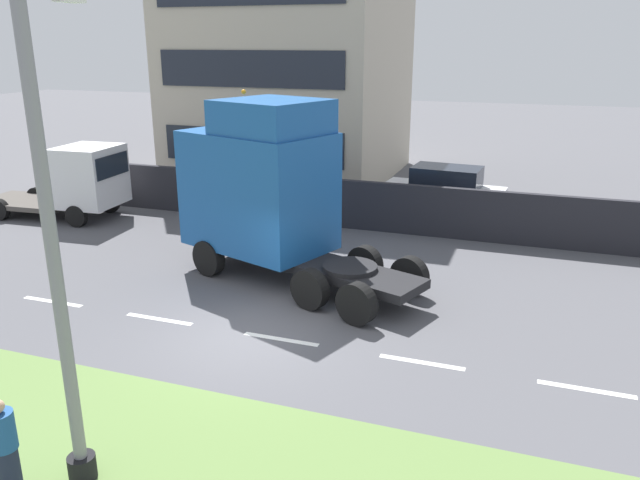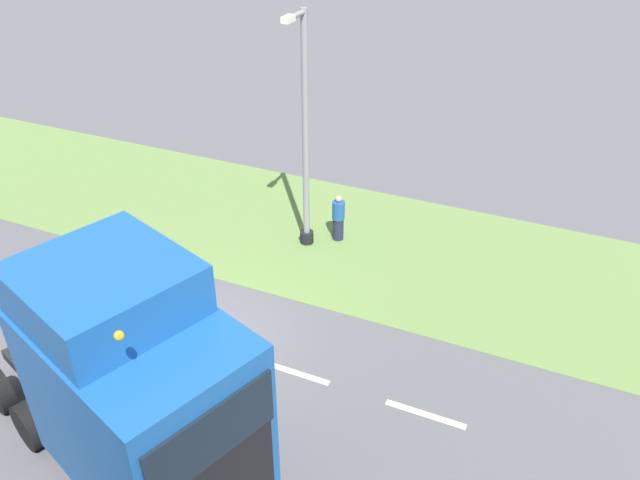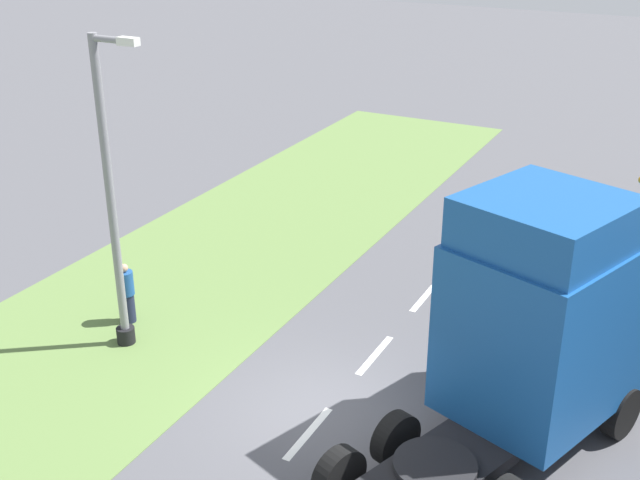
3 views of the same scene
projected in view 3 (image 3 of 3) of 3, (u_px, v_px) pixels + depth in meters
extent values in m
plane|color=#515156|center=(325.00, 414.00, 16.13)|extent=(120.00, 120.00, 0.00)
cube|color=#607F42|center=(96.00, 342.00, 18.65)|extent=(7.00, 44.00, 0.01)
cube|color=white|center=(308.00, 433.00, 15.56)|extent=(0.16, 1.80, 0.00)
cube|color=white|center=(375.00, 355.00, 18.16)|extent=(0.16, 1.80, 0.00)
cube|color=white|center=(425.00, 297.00, 20.76)|extent=(0.16, 1.80, 0.00)
cube|color=black|center=(492.00, 433.00, 14.49)|extent=(3.75, 7.25, 0.24)
cube|color=#195199|center=(552.00, 318.00, 14.80)|extent=(3.76, 4.59, 3.27)
cube|color=black|center=(602.00, 316.00, 16.34)|extent=(2.09, 0.79, 1.83)
cube|color=black|center=(612.00, 252.00, 15.76)|extent=(2.21, 0.84, 1.05)
cube|color=#195199|center=(547.00, 222.00, 13.59)|extent=(3.18, 3.24, 0.90)
cylinder|color=black|center=(435.00, 465.00, 13.41)|extent=(1.82, 1.82, 0.12)
cylinder|color=black|center=(516.00, 362.00, 16.92)|extent=(0.65, 1.09, 1.04)
cylinder|color=black|center=(621.00, 412.00, 15.33)|extent=(0.65, 1.09, 1.04)
cylinder|color=black|center=(396.00, 439.00, 14.57)|extent=(0.65, 1.09, 1.04)
cylinder|color=black|center=(339.00, 476.00, 13.67)|extent=(0.65, 1.09, 1.04)
cylinder|color=black|center=(126.00, 335.00, 18.57)|extent=(0.42, 0.42, 0.40)
cylinder|color=gray|center=(111.00, 201.00, 17.23)|extent=(0.19, 0.19, 7.09)
cylinder|color=gray|center=(110.00, 40.00, 15.65)|extent=(0.90, 0.13, 0.13)
cube|color=silver|center=(128.00, 41.00, 15.46)|extent=(0.44, 0.20, 0.16)
cylinder|color=#1E233D|center=(128.00, 308.00, 19.42)|extent=(0.34, 0.34, 0.75)
cylinder|color=#1E4C8C|center=(125.00, 283.00, 19.14)|extent=(0.39, 0.39, 0.60)
sphere|color=tan|center=(124.00, 268.00, 18.98)|extent=(0.20, 0.20, 0.20)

